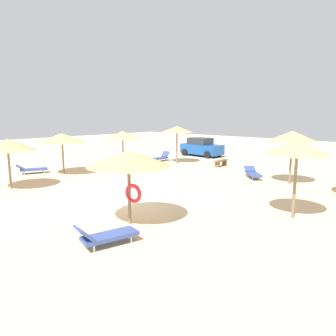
{
  "coord_description": "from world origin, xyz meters",
  "views": [
    {
      "loc": [
        10.83,
        -8.49,
        3.92
      ],
      "look_at": [
        0.0,
        3.0,
        1.2
      ],
      "focal_mm": 33.64,
      "sensor_mm": 36.0,
      "label": 1
    }
  ],
  "objects": [
    {
      "name": "ground_plane",
      "position": [
        0.0,
        0.0,
        0.0
      ],
      "size": [
        80.0,
        80.0,
        0.0
      ],
      "primitive_type": "plane",
      "color": "beige"
    },
    {
      "name": "bench_0",
      "position": [
        -2.33,
        11.31,
        0.35
      ],
      "size": [
        0.54,
        1.53,
        0.49
      ],
      "color": "brown",
      "rests_on": "ground"
    },
    {
      "name": "parasol_3",
      "position": [
        2.37,
        -1.52,
        2.37
      ],
      "size": [
        2.96,
        2.96,
        2.67
      ],
      "color": "#75604C",
      "rests_on": "ground"
    },
    {
      "name": "lounger_0",
      "position": [
        1.53,
        9.05,
        0.31
      ],
      "size": [
        1.8,
        1.81,
        0.63
      ],
      "color": "#33478C",
      "rests_on": "ground"
    },
    {
      "name": "parasol_5",
      "position": [
        6.38,
        3.2,
        2.67
      ],
      "size": [
        2.33,
        2.33,
        2.94
      ],
      "color": "#75604C",
      "rests_on": "ground"
    },
    {
      "name": "parked_car",
      "position": [
        -7.07,
        15.07,
        0.82
      ],
      "size": [
        4.03,
        2.04,
        1.72
      ],
      "color": "#194C9E",
      "rests_on": "ground"
    },
    {
      "name": "lounger_1",
      "position": [
        -7.48,
        9.98,
        0.33
      ],
      "size": [
        0.7,
        1.87,
        0.8
      ],
      "color": "#33478C",
      "rests_on": "ground"
    },
    {
      "name": "parasol_1",
      "position": [
        -5.87,
        10.27,
        2.71
      ],
      "size": [
        2.5,
        2.5,
        2.97
      ],
      "color": "#75604C",
      "rests_on": "ground"
    },
    {
      "name": "lounger_2",
      "position": [
        -9.87,
        0.23,
        0.31
      ],
      "size": [
        1.25,
        2.01,
        0.66
      ],
      "color": "#33478C",
      "rests_on": "ground"
    },
    {
      "name": "parasol_2",
      "position": [
        -8.14,
        1.62,
        2.39
      ],
      "size": [
        3.07,
        3.07,
        2.69
      ],
      "color": "#75604C",
      "rests_on": "ground"
    },
    {
      "name": "lounger_3",
      "position": [
        3.32,
        -3.26,
        0.32
      ],
      "size": [
        1.02,
        1.97,
        0.75
      ],
      "color": "#33478C",
      "rests_on": "ground"
    },
    {
      "name": "parasol_4",
      "position": [
        -8.55,
        6.92,
        2.3
      ],
      "size": [
        2.79,
        2.79,
        2.6
      ],
      "color": "#75604C",
      "rests_on": "ground"
    },
    {
      "name": "parasol_7",
      "position": [
        -6.41,
        -2.36,
        2.34
      ],
      "size": [
        2.82,
        2.82,
        2.64
      ],
      "color": "#75604C",
      "rests_on": "ground"
    },
    {
      "name": "parasol_0",
      "position": [
        3.88,
        8.93,
        2.71
      ],
      "size": [
        2.56,
        2.56,
        3.0
      ],
      "color": "#75604C",
      "rests_on": "ground"
    }
  ]
}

